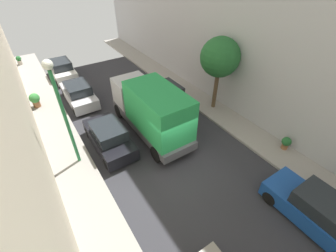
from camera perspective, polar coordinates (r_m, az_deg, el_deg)
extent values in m
plane|color=#2D2D33|center=(12.81, 2.95, -8.80)|extent=(32.00, 32.00, 0.00)
cube|color=gray|center=(11.57, -18.70, -18.02)|extent=(2.00, 44.00, 0.15)
cube|color=gray|center=(15.54, 18.11, -0.81)|extent=(2.00, 44.00, 0.15)
cube|color=black|center=(13.76, -14.39, -3.12)|extent=(1.76, 4.20, 0.76)
cube|color=#1E2328|center=(13.21, -14.61, -1.18)|extent=(1.56, 2.10, 0.64)
cylinder|color=black|center=(14.97, -19.19, -1.53)|extent=(0.22, 0.64, 0.64)
cylinder|color=black|center=(15.24, -13.71, 0.47)|extent=(0.22, 0.64, 0.64)
cylinder|color=black|center=(12.66, -14.90, -9.01)|extent=(0.22, 0.64, 0.64)
cylinder|color=black|center=(12.98, -8.52, -6.45)|extent=(0.22, 0.64, 0.64)
cube|color=silver|center=(18.61, -21.17, 7.04)|extent=(1.76, 4.20, 0.76)
cube|color=#1E2328|center=(18.16, -21.53, 8.74)|extent=(1.56, 2.10, 0.64)
cylinder|color=black|center=(19.99, -24.36, 7.56)|extent=(0.22, 0.64, 0.64)
cylinder|color=black|center=(20.20, -20.15, 8.99)|extent=(0.22, 0.64, 0.64)
cylinder|color=black|center=(17.29, -22.02, 3.47)|extent=(0.22, 0.64, 0.64)
cylinder|color=black|center=(17.53, -17.21, 5.14)|extent=(0.22, 0.64, 0.64)
cube|color=white|center=(23.29, -24.76, 12.25)|extent=(1.76, 4.20, 0.76)
cube|color=#1E2328|center=(22.90, -25.13, 13.69)|extent=(1.56, 2.10, 0.64)
cylinder|color=black|center=(24.73, -27.18, 12.36)|extent=(0.22, 0.64, 0.64)
cylinder|color=black|center=(24.90, -23.70, 13.51)|extent=(0.22, 0.64, 0.64)
cylinder|color=black|center=(21.88, -25.64, 9.76)|extent=(0.22, 0.64, 0.64)
cylinder|color=black|center=(22.07, -21.75, 11.05)|extent=(0.22, 0.64, 0.64)
cube|color=#194799|center=(11.95, 32.58, -17.62)|extent=(1.76, 4.20, 0.76)
cube|color=#1E2328|center=(11.43, 34.42, -15.94)|extent=(1.56, 2.10, 0.64)
cylinder|color=black|center=(11.86, 23.95, -15.99)|extent=(0.22, 0.64, 0.64)
cylinder|color=black|center=(12.88, 28.12, -12.29)|extent=(0.22, 0.64, 0.64)
cube|color=maroon|center=(17.25, -0.37, 7.30)|extent=(1.76, 4.20, 0.76)
cube|color=#1E2328|center=(16.80, -0.10, 9.14)|extent=(1.56, 2.10, 0.64)
cylinder|color=black|center=(18.19, -5.14, 8.03)|extent=(0.22, 0.64, 0.64)
cylinder|color=black|center=(18.87, -0.96, 9.35)|extent=(0.22, 0.64, 0.64)
cylinder|color=black|center=(15.91, 0.32, 3.45)|extent=(0.22, 0.64, 0.64)
cylinder|color=black|center=(16.69, 4.80, 5.09)|extent=(0.22, 0.64, 0.64)
cube|color=#4C4C51|center=(14.34, -4.38, 0.97)|extent=(2.20, 6.60, 0.50)
cube|color=#B7B7BC|center=(15.57, -9.01, 8.64)|extent=(2.10, 1.80, 1.70)
cube|color=green|center=(12.79, -2.45, 3.94)|extent=(2.24, 4.20, 2.40)
cylinder|color=black|center=(16.12, -11.98, 3.72)|extent=(0.30, 0.96, 0.96)
cylinder|color=black|center=(16.76, -5.86, 5.83)|extent=(0.30, 0.96, 0.96)
cylinder|color=black|center=(12.54, -2.74, -6.92)|extent=(0.30, 0.96, 0.96)
cylinder|color=black|center=(13.35, 4.49, -3.66)|extent=(0.30, 0.96, 0.96)
cylinder|color=brown|center=(16.48, 11.69, 8.81)|extent=(0.27, 0.27, 2.74)
sphere|color=#23602D|center=(15.52, 12.79, 16.33)|extent=(2.55, 2.55, 2.55)
cylinder|color=brown|center=(14.82, 26.96, -4.50)|extent=(0.35, 0.35, 0.31)
sphere|color=#23602D|center=(14.60, 27.35, -3.44)|extent=(0.52, 0.52, 0.52)
cylinder|color=brown|center=(19.24, -29.80, 4.76)|extent=(0.48, 0.48, 0.43)
sphere|color=#38843D|center=(19.02, -30.25, 6.00)|extent=(0.70, 0.70, 0.70)
cylinder|color=#B2A899|center=(27.82, -32.85, 13.12)|extent=(0.41, 0.41, 0.41)
sphere|color=#23602D|center=(27.70, -33.13, 13.85)|extent=(0.48, 0.48, 0.48)
cylinder|color=#26723F|center=(11.93, -23.86, 1.00)|extent=(0.16, 0.16, 5.24)
sphere|color=white|center=(10.66, -27.75, 13.32)|extent=(0.44, 0.44, 0.44)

